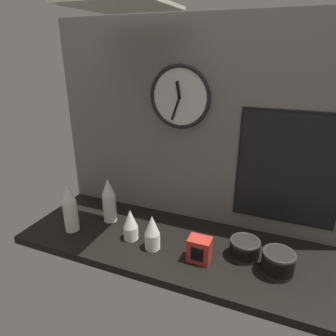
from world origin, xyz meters
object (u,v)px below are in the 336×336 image
(wall_clock, at_px, (180,97))
(napkin_dispenser, at_px, (199,249))
(cup_stack_center_left, at_px, (131,224))
(menu_board, at_px, (288,170))
(cup_stack_far_left, at_px, (70,207))
(cup_stack_left, at_px, (109,200))
(bowl_stack_right, at_px, (245,248))
(bowl_stack_far_right, at_px, (278,262))
(cup_stack_center, at_px, (152,232))

(wall_clock, height_order, napkin_dispenser, wall_clock)
(cup_stack_center_left, xyz_separation_m, menu_board, (0.69, 0.30, 0.28))
(cup_stack_far_left, bearing_deg, wall_clock, 36.18)
(cup_stack_left, distance_m, napkin_dispenser, 0.58)
(cup_stack_far_left, height_order, bowl_stack_right, cup_stack_far_left)
(cup_stack_far_left, xyz_separation_m, cup_stack_left, (0.13, 0.16, -0.01))
(cup_stack_center_left, bearing_deg, bowl_stack_far_right, 1.07)
(cup_stack_center, distance_m, cup_stack_left, 0.36)
(cup_stack_center_left, distance_m, wall_clock, 0.68)
(bowl_stack_right, bearing_deg, bowl_stack_far_right, -21.41)
(cup_stack_center_left, distance_m, bowl_stack_far_right, 0.70)
(cup_stack_center, distance_m, menu_board, 0.71)
(bowl_stack_far_right, bearing_deg, wall_clock, 152.99)
(napkin_dispenser, bearing_deg, cup_stack_center, 179.42)
(bowl_stack_right, bearing_deg, cup_stack_left, 176.99)
(menu_board, bearing_deg, cup_stack_center, -148.87)
(cup_stack_left, height_order, menu_board, menu_board)
(cup_stack_center, bearing_deg, napkin_dispenser, -0.58)
(menu_board, xyz_separation_m, napkin_dispenser, (-0.32, -0.34, -0.31))
(cup_stack_far_left, relative_size, bowl_stack_right, 1.92)
(cup_stack_center_left, distance_m, cup_stack_far_left, 0.33)
(cup_stack_center_left, bearing_deg, menu_board, 23.88)
(bowl_stack_far_right, xyz_separation_m, menu_board, (-0.01, 0.29, 0.31))
(cup_stack_far_left, relative_size, wall_clock, 0.84)
(cup_stack_center_left, relative_size, cup_stack_center, 0.93)
(cup_stack_far_left, bearing_deg, cup_stack_left, 49.62)
(bowl_stack_right, bearing_deg, menu_board, 59.79)
(bowl_stack_far_right, height_order, menu_board, menu_board)
(cup_stack_far_left, distance_m, cup_stack_center, 0.46)
(cup_stack_center_left, height_order, napkin_dispenser, cup_stack_center_left)
(wall_clock, height_order, menu_board, wall_clock)
(cup_stack_center, distance_m, wall_clock, 0.67)
(cup_stack_center, bearing_deg, bowl_stack_far_right, 4.39)
(cup_stack_far_left, relative_size, napkin_dispenser, 2.36)
(cup_stack_far_left, height_order, menu_board, menu_board)
(cup_stack_center_left, xyz_separation_m, bowl_stack_far_right, (0.70, 0.01, -0.03))
(wall_clock, bearing_deg, bowl_stack_far_right, -27.01)
(menu_board, bearing_deg, bowl_stack_far_right, -87.87)
(bowl_stack_far_right, xyz_separation_m, wall_clock, (-0.56, 0.28, 0.62))
(cup_stack_center, xyz_separation_m, bowl_stack_right, (0.42, 0.10, -0.04))
(bowl_stack_far_right, height_order, wall_clock, wall_clock)
(cup_stack_left, relative_size, napkin_dispenser, 2.24)
(cup_stack_center_left, bearing_deg, wall_clock, 63.97)
(bowl_stack_far_right, height_order, napkin_dispenser, napkin_dispenser)
(bowl_stack_right, relative_size, napkin_dispenser, 1.23)
(cup_stack_far_left, height_order, cup_stack_center, cup_stack_far_left)
(cup_stack_center_left, distance_m, cup_stack_left, 0.23)
(cup_stack_far_left, xyz_separation_m, bowl_stack_right, (0.88, 0.12, -0.09))
(cup_stack_center, height_order, bowl_stack_far_right, cup_stack_center)
(cup_stack_center, xyz_separation_m, cup_stack_left, (-0.33, 0.14, 0.04))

